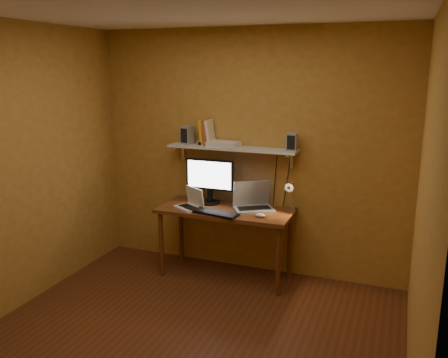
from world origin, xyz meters
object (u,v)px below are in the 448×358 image
at_px(laptop, 253,202).
at_px(router, 224,144).
at_px(desk, 225,217).
at_px(speaker_right, 292,142).
at_px(keyboard, 216,213).
at_px(speaker_left, 187,135).
at_px(shelf_camera, 201,143).
at_px(wall_shelf, 232,148).
at_px(mouse, 260,215).
at_px(monitor, 210,179).
at_px(desk_lamp, 291,192).
at_px(netbook, 191,203).

xyz_separation_m(laptop, router, (-0.35, 0.07, 0.58)).
bearing_deg(desk, speaker_right, 16.63).
bearing_deg(router, keyboard, -81.11).
bearing_deg(speaker_right, speaker_left, 179.82).
height_order(speaker_left, speaker_right, speaker_left).
bearing_deg(shelf_camera, wall_shelf, 11.20).
distance_m(mouse, router, 0.87).
height_order(keyboard, speaker_right, speaker_right).
relative_size(monitor, desk_lamp, 1.43).
xyz_separation_m(desk, netbook, (-0.34, -0.10, 0.14)).
bearing_deg(desk, desk_lamp, 10.81).
relative_size(laptop, speaker_left, 2.45).
bearing_deg(laptop, netbook, 167.22).
relative_size(laptop, shelf_camera, 4.86).
relative_size(netbook, mouse, 3.47).
bearing_deg(mouse, shelf_camera, 163.31).
height_order(laptop, speaker_right, speaker_right).
distance_m(laptop, netbook, 0.64).
height_order(wall_shelf, router, router).
bearing_deg(shelf_camera, monitor, 5.98).
height_order(laptop, shelf_camera, shelf_camera).
bearing_deg(wall_shelf, desk, -90.00).
distance_m(desk, laptop, 0.33).
bearing_deg(desk, wall_shelf, 90.00).
bearing_deg(keyboard, speaker_right, 40.41).
relative_size(netbook, keyboard, 0.73).
bearing_deg(speaker_left, keyboard, -24.92).
bearing_deg(netbook, speaker_right, 47.24).
distance_m(keyboard, speaker_left, 0.95).
height_order(monitor, speaker_left, speaker_left).
distance_m(wall_shelf, laptop, 0.60).
relative_size(keyboard, shelf_camera, 4.80).
xyz_separation_m(laptop, keyboard, (-0.29, -0.32, -0.06)).
bearing_deg(router, speaker_right, 0.65).
relative_size(speaker_left, shelf_camera, 1.98).
xyz_separation_m(keyboard, desk_lamp, (0.69, 0.33, 0.20)).
relative_size(monitor, shelf_camera, 5.41).
bearing_deg(router, desk_lamp, -4.35).
bearing_deg(desk, router, 115.72).
distance_m(shelf_camera, router, 0.25).
distance_m(netbook, router, 0.70).
xyz_separation_m(netbook, desk_lamp, (1.00, 0.23, 0.15)).
bearing_deg(keyboard, speaker_left, 149.92).
height_order(desk, router, router).
height_order(netbook, speaker_left, speaker_left).
relative_size(monitor, keyboard, 1.13).
xyz_separation_m(desk, mouse, (0.42, -0.13, 0.10)).
xyz_separation_m(monitor, mouse, (0.65, -0.27, -0.25)).
height_order(laptop, keyboard, laptop).
relative_size(netbook, desk_lamp, 0.93).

